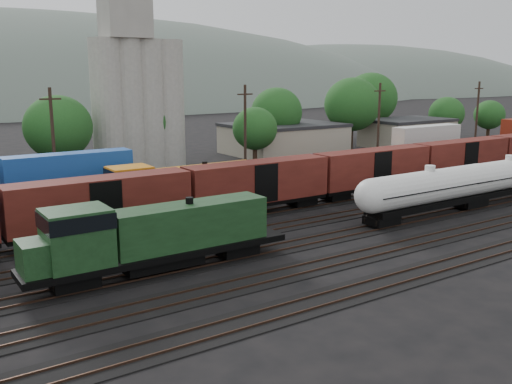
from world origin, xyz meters
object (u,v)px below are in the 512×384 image
green_locomotive (146,236)px  orange_locomotive (176,186)px  tank_car_a (429,189)px  grain_silo (137,89)px

green_locomotive → orange_locomotive: bearing=57.7°
tank_car_a → orange_locomotive: 24.10m
green_locomotive → orange_locomotive: (9.49, 15.00, -0.13)m
orange_locomotive → grain_silo: (7.00, 26.00, 8.58)m
tank_car_a → orange_locomotive: size_ratio=0.95×
green_locomotive → tank_car_a: size_ratio=1.04×
green_locomotive → orange_locomotive: green_locomotive is taller
orange_locomotive → green_locomotive: bearing=-122.3°
tank_car_a → grain_silo: size_ratio=0.62×
orange_locomotive → grain_silo: bearing=74.9°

